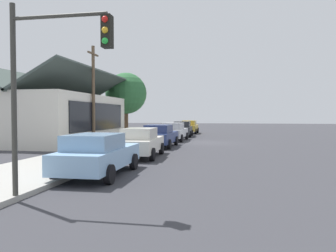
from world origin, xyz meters
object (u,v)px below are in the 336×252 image
Objects in this scene: car_mustard at (190,127)px; fire_hydrant_red at (141,140)px; car_navy at (160,136)px; utility_pole_wooden at (93,93)px; car_skyblue at (98,154)px; car_silver at (174,132)px; car_ivory at (141,142)px; traffic_light_main at (50,68)px; car_charcoal at (183,129)px; shade_tree at (126,94)px.

car_mustard is 16.92m from fire_hydrant_red.
car_navy is 0.63× the size of utility_pole_wooden.
car_skyblue and car_mustard have the same top height.
utility_pole_wooden reaches higher than car_silver.
car_navy is 6.24m from utility_pole_wooden.
car_silver is 7.88m from utility_pole_wooden.
utility_pole_wooden is 5.34m from fire_hydrant_red.
traffic_light_main reaches higher than car_ivory.
car_silver is 1.03× the size of car_charcoal.
shade_tree is at bearing 134.03° from car_mustard.
car_mustard is at bearing 0.85° from car_silver.
traffic_light_main is at bearing 179.91° from car_mustard.
car_silver is 0.73× the size of shade_tree.
car_silver is 1.11× the size of car_mustard.
car_navy and car_silver have the same top height.
fire_hydrant_red is at bearing -102.54° from utility_pole_wooden.
car_mustard is 9.30m from shade_tree.
car_navy is 16.81m from car_mustard.
utility_pole_wooden is at bearing 19.78° from traffic_light_main.
car_ivory is at bearing 177.56° from car_charcoal.
car_mustard is (27.87, -0.10, -0.00)m from car_skyblue.
car_ivory is 17.99m from shade_tree.
car_silver is at bearing -2.06° from car_ivory.
utility_pole_wooden reaches higher than car_navy.
utility_pole_wooden reaches higher than car_ivory.
utility_pole_wooden is at bearing 160.71° from car_mustard.
shade_tree is 26.50m from traffic_light_main.
car_skyblue is at bearing -164.73° from shade_tree.
utility_pole_wooden is (-9.99, -0.64, -0.61)m from shade_tree.
car_charcoal is 0.91× the size of traffic_light_main.
car_silver is at bearing -48.43° from utility_pole_wooden.
car_ivory is 5.66m from car_navy.
car_mustard is at bearing 0.41° from traffic_light_main.
car_ivory is 11.30m from car_silver.
car_ivory is at bearing -159.49° from shade_tree.
car_ivory and car_navy have the same top height.
utility_pole_wooden reaches higher than traffic_light_main.
shade_tree reaches higher than car_ivory.
car_silver is at bearing 0.68° from traffic_light_main.
car_silver is at bearing -1.21° from car_skyblue.
car_navy is 1.07× the size of car_mustard.
car_ivory reaches higher than fire_hydrant_red.
car_navy is at bearing 179.20° from car_mustard.
car_silver is (16.70, -0.08, -0.00)m from car_skyblue.
car_skyblue and car_ivory have the same top height.
traffic_light_main is 0.69× the size of utility_pole_wooden.
car_skyblue is 0.98× the size of car_silver.
car_silver and car_mustard have the same top height.
car_silver is at bearing 179.41° from car_mustard.
car_mustard is at bearing -45.48° from shade_tree.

